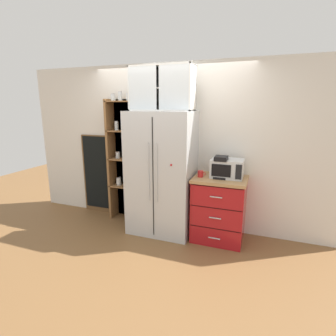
{
  "coord_description": "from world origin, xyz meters",
  "views": [
    {
      "loc": [
        1.42,
        -3.52,
        1.92
      ],
      "look_at": [
        0.1,
        0.02,
        1.01
      ],
      "focal_mm": 27.98,
      "sensor_mm": 36.0,
      "label": 1
    }
  ],
  "objects": [
    {
      "name": "ground_plane",
      "position": [
        0.0,
        0.0,
        0.0
      ],
      "size": [
        10.85,
        10.85,
        0.0
      ],
      "primitive_type": "plane",
      "color": "brown"
    },
    {
      "name": "mug_red",
      "position": [
        0.6,
        -0.0,
        0.98
      ],
      "size": [
        0.12,
        0.08,
        0.09
      ],
      "color": "red",
      "rests_on": "counter_cabinet"
    },
    {
      "name": "chalkboard_menu",
      "position": [
        -1.37,
        0.33,
        0.71
      ],
      "size": [
        0.6,
        0.04,
        1.41
      ],
      "color": "brown",
      "rests_on": "ground"
    },
    {
      "name": "counter_cabinet",
      "position": [
        0.87,
        0.06,
        0.47
      ],
      "size": [
        0.74,
        0.62,
        0.93
      ],
      "color": "#A8161C",
      "rests_on": "ground"
    },
    {
      "name": "mug_sage",
      "position": [
        0.88,
        0.05,
        0.98
      ],
      "size": [
        0.12,
        0.09,
        0.09
      ],
      "color": "#8CA37F",
      "rests_on": "counter_cabinet"
    },
    {
      "name": "wall_back_cream",
      "position": [
        0.0,
        0.4,
        1.27
      ],
      "size": [
        5.13,
        0.1,
        2.55
      ],
      "primitive_type": "cube",
      "color": "silver",
      "rests_on": "ground"
    },
    {
      "name": "bottle_amber",
      "position": [
        0.87,
        0.02,
        1.06
      ],
      "size": [
        0.06,
        0.06,
        0.29
      ],
      "color": "brown",
      "rests_on": "counter_cabinet"
    },
    {
      "name": "upper_cabinet",
      "position": [
        0.0,
        0.07,
        2.15
      ],
      "size": [
        0.92,
        0.32,
        0.62
      ],
      "color": "silver",
      "rests_on": "refrigerator"
    },
    {
      "name": "pantry_shelf_column",
      "position": [
        -0.77,
        0.29,
        1.06
      ],
      "size": [
        0.55,
        0.28,
        2.14
      ],
      "color": "brown",
      "rests_on": "ground"
    },
    {
      "name": "coffee_maker",
      "position": [
        0.87,
        0.06,
        1.09
      ],
      "size": [
        0.17,
        0.2,
        0.31
      ],
      "color": "black",
      "rests_on": "counter_cabinet"
    },
    {
      "name": "refrigerator",
      "position": [
        0.0,
        0.02,
        0.92
      ],
      "size": [
        0.96,
        0.68,
        1.84
      ],
      "color": "silver",
      "rests_on": "ground"
    },
    {
      "name": "microwave",
      "position": [
        0.95,
        0.11,
        1.06
      ],
      "size": [
        0.44,
        0.33,
        0.26
      ],
      "color": "silver",
      "rests_on": "counter_cabinet"
    }
  ]
}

